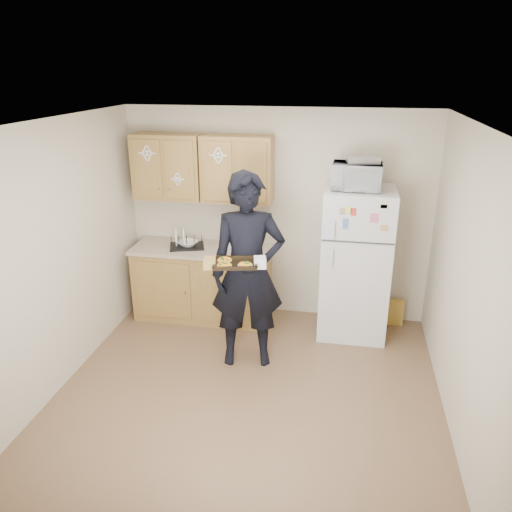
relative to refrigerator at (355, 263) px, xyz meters
The scene contains 22 objects.
floor 1.92m from the refrigerator, 123.60° to the right, with size 3.60×3.60×0.00m, color brown.
ceiling 2.38m from the refrigerator, 123.60° to the right, with size 3.60×3.60×0.00m, color white.
wall_back 1.10m from the refrigerator, 158.72° to the left, with size 3.60×0.04×2.50m, color beige.
wall_front 3.39m from the refrigerator, 106.39° to the right, with size 3.60×0.04×2.50m, color beige.
wall_left 3.13m from the refrigerator, 152.53° to the right, with size 0.04×3.60×2.50m, color beige.
wall_right 1.71m from the refrigerator, 59.27° to the right, with size 0.04×3.60×2.50m, color beige.
refrigerator is the anchor object (origin of this frame).
base_cabinet 1.85m from the refrigerator, behind, with size 1.60×0.60×0.86m, color olive.
countertop 1.80m from the refrigerator, behind, with size 1.64×0.64×0.04m, color #BAA58F.
upper_cab_left 2.41m from the refrigerator, behind, with size 0.80×0.33×0.75m, color olive.
upper_cab_right 1.70m from the refrigerator, behind, with size 0.80×0.33×0.75m, color olive.
cereal_box 0.89m from the refrigerator, 24.99° to the left, with size 0.20×0.07×0.32m, color #ECDC53.
person 1.36m from the refrigerator, 141.92° to the right, with size 0.73×0.48×2.01m, color black.
baking_tray 1.63m from the refrigerator, 135.03° to the right, with size 0.41×0.30×0.04m, color black.
pizza_front_left 1.75m from the refrigerator, 134.82° to the right, with size 0.14×0.14×0.02m, color orange.
pizza_front_right 1.59m from the refrigerator, 131.02° to the right, with size 0.14×0.14×0.02m, color orange.
pizza_back_left 1.68m from the refrigerator, 138.82° to the right, with size 0.14×0.14×0.02m, color orange.
microwave 0.99m from the refrigerator, 137.36° to the right, with size 0.51×0.34×0.28m, color silver.
foil_pan 1.17m from the refrigerator, 99.95° to the right, with size 0.33×0.23×0.07m, color #B1B1B8.
dish_rack 1.98m from the refrigerator, behind, with size 0.40×0.30×0.16m, color black.
bowl 1.96m from the refrigerator, behind, with size 0.23×0.23×0.06m, color white.
soap_bottle 1.43m from the refrigerator, behind, with size 0.08×0.08×0.17m, color silver.
Camera 1 is at (0.80, -3.87, 2.92)m, focal length 35.00 mm.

